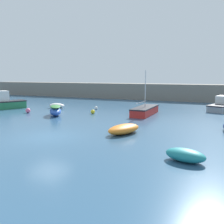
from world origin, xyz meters
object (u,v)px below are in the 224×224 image
object	(u,v)px
sailboat_short_mast	(145,111)
mooring_buoy_white	(96,108)
rowboat_with_red_cover	(55,110)
rowboat_white_midwater	(124,129)
motorboat_with_cabin	(4,103)
dinghy_near_pier	(57,106)
cabin_cruiser_white	(223,105)
fishing_dinghy_green	(185,155)
mooring_buoy_yellow	(93,112)
mooring_buoy_pink	(28,111)

from	to	relation	value
sailboat_short_mast	mooring_buoy_white	xyz separation A→B (m)	(-6.36, 1.54, -0.22)
rowboat_with_red_cover	mooring_buoy_white	xyz separation A→B (m)	(1.73, 5.56, -0.31)
rowboat_with_red_cover	rowboat_white_midwater	bearing A→B (deg)	25.24
motorboat_with_cabin	mooring_buoy_white	distance (m)	11.10
dinghy_near_pier	cabin_cruiser_white	world-z (taller)	cabin_cruiser_white
dinghy_near_pier	rowboat_with_red_cover	size ratio (longest dim) A/B	0.69
fishing_dinghy_green	mooring_buoy_yellow	world-z (taller)	fishing_dinghy_green
rowboat_white_midwater	mooring_buoy_white	size ratio (longest dim) A/B	7.96
fishing_dinghy_green	motorboat_with_cabin	bearing A→B (deg)	-10.34
rowboat_white_midwater	mooring_buoy_white	world-z (taller)	rowboat_white_midwater
fishing_dinghy_green	rowboat_with_red_cover	distance (m)	16.31
mooring_buoy_white	mooring_buoy_yellow	bearing A→B (deg)	-68.83
fishing_dinghy_green	mooring_buoy_white	xyz separation A→B (m)	(-11.98, 14.38, -0.11)
cabin_cruiser_white	mooring_buoy_white	distance (m)	14.57
fishing_dinghy_green	mooring_buoy_white	size ratio (longest dim) A/B	5.41
fishing_dinghy_green	rowboat_white_midwater	bearing A→B (deg)	-27.05
sailboat_short_mast	cabin_cruiser_white	bearing A→B (deg)	-47.35
fishing_dinghy_green	cabin_cruiser_white	size ratio (longest dim) A/B	0.38
motorboat_with_cabin	mooring_buoy_pink	bearing A→B (deg)	-81.02
cabin_cruiser_white	fishing_dinghy_green	bearing A→B (deg)	12.95
mooring_buoy_pink	cabin_cruiser_white	bearing A→B (deg)	28.48
rowboat_white_midwater	sailboat_short_mast	bearing A→B (deg)	-153.43
cabin_cruiser_white	rowboat_white_midwater	size ratio (longest dim) A/B	1.78
rowboat_with_red_cover	rowboat_white_midwater	world-z (taller)	rowboat_with_red_cover
mooring_buoy_yellow	rowboat_with_red_cover	bearing A→B (deg)	-141.01
dinghy_near_pier	mooring_buoy_white	size ratio (longest dim) A/B	5.31
cabin_cruiser_white	mooring_buoy_white	world-z (taller)	cabin_cruiser_white
cabin_cruiser_white	mooring_buoy_pink	world-z (taller)	cabin_cruiser_white
mooring_buoy_white	rowboat_white_midwater	bearing A→B (deg)	-54.29
mooring_buoy_pink	sailboat_short_mast	bearing A→B (deg)	17.94
rowboat_white_midwater	mooring_buoy_yellow	world-z (taller)	rowboat_white_midwater
sailboat_short_mast	mooring_buoy_pink	size ratio (longest dim) A/B	10.62
motorboat_with_cabin	mooring_buoy_white	world-z (taller)	motorboat_with_cabin
cabin_cruiser_white	rowboat_white_midwater	xyz separation A→B (m)	(-6.31, -15.25, -0.27)
sailboat_short_mast	cabin_cruiser_white	xyz separation A→B (m)	(7.31, 6.55, 0.18)
fishing_dinghy_green	sailboat_short_mast	size ratio (longest dim) A/B	0.39
rowboat_with_red_cover	mooring_buoy_pink	world-z (taller)	rowboat_with_red_cover
fishing_dinghy_green	dinghy_near_pier	bearing A→B (deg)	-23.68
dinghy_near_pier	rowboat_white_midwater	world-z (taller)	rowboat_white_midwater
sailboat_short_mast	rowboat_white_midwater	size ratio (longest dim) A/B	1.74
fishing_dinghy_green	sailboat_short_mast	world-z (taller)	sailboat_short_mast
rowboat_with_red_cover	motorboat_with_cabin	xyz separation A→B (m)	(-8.65, 1.67, 0.21)
sailboat_short_mast	cabin_cruiser_white	world-z (taller)	sailboat_short_mast
motorboat_with_cabin	mooring_buoy_pink	world-z (taller)	motorboat_with_cabin
mooring_buoy_white	fishing_dinghy_green	bearing A→B (deg)	-50.19
fishing_dinghy_green	mooring_buoy_pink	world-z (taller)	fishing_dinghy_green
dinghy_near_pier	mooring_buoy_yellow	size ratio (longest dim) A/B	4.70
sailboat_short_mast	mooring_buoy_white	distance (m)	6.55
motorboat_with_cabin	mooring_buoy_white	xyz separation A→B (m)	(10.39, 3.89, -0.52)
dinghy_near_pier	cabin_cruiser_white	size ratio (longest dim) A/B	0.38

